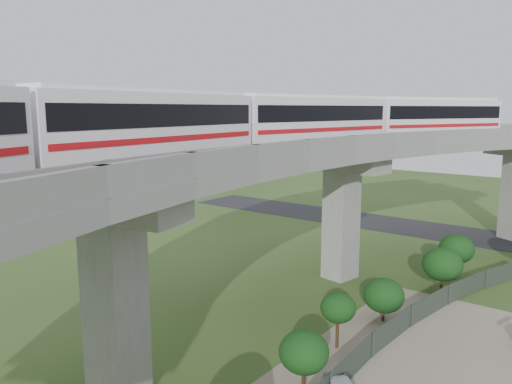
% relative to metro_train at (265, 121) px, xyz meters
% --- Properties ---
extents(ground, '(160.00, 160.00, 0.00)m').
position_rel_metro_train_xyz_m(ground, '(-0.36, -1.35, -12.31)').
color(ground, '#374F1F').
rests_on(ground, ground).
extents(asphalt_road, '(60.00, 8.00, 0.03)m').
position_rel_metro_train_xyz_m(asphalt_road, '(-0.36, 28.65, -12.29)').
color(asphalt_road, '#232326').
rests_on(asphalt_road, ground).
extents(viaduct, '(19.58, 73.98, 11.40)m').
position_rel_metro_train_xyz_m(viaduct, '(3.48, -1.35, -3.26)').
color(viaduct, '#99968E').
rests_on(viaduct, ground).
extents(metro_train, '(11.22, 61.32, 3.64)m').
position_rel_metro_train_xyz_m(metro_train, '(0.00, 0.00, 0.00)').
color(metro_train, white).
rests_on(metro_train, ground).
extents(fence, '(3.87, 38.73, 1.50)m').
position_rel_metro_train_xyz_m(fence, '(9.39, -1.35, -11.56)').
color(fence, '#2D382D').
rests_on(fence, ground).
extents(tree_1, '(2.62, 2.62, 3.53)m').
position_rel_metro_train_xyz_m(tree_1, '(7.82, 14.08, -9.90)').
color(tree_1, '#382314').
rests_on(tree_1, ground).
extents(tree_2, '(2.79, 2.79, 3.35)m').
position_rel_metro_train_xyz_m(tree_2, '(7.95, 10.37, -10.15)').
color(tree_2, '#382314').
rests_on(tree_2, ground).
extents(tree_3, '(2.49, 2.49, 2.76)m').
position_rel_metro_train_xyz_m(tree_3, '(6.65, 3.33, -10.61)').
color(tree_3, '#382314').
rests_on(tree_3, ground).
extents(tree_4, '(1.94, 1.94, 3.18)m').
position_rel_metro_train_xyz_m(tree_4, '(6.10, -1.51, -9.97)').
color(tree_4, '#382314').
rests_on(tree_4, ground).
extents(tree_5, '(2.29, 2.29, 3.20)m').
position_rel_metro_train_xyz_m(tree_5, '(7.19, -6.68, -10.08)').
color(tree_5, '#382314').
rests_on(tree_5, ground).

